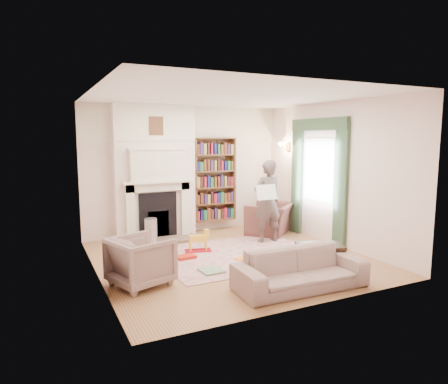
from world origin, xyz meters
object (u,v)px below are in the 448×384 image
armchair_left (141,261)px  bookcase (214,179)px  man_reading (267,201)px  armchair_reading (270,218)px  sofa (300,270)px  paraffin_heater (151,232)px  rocking_horse (198,241)px  coffee_table (320,258)px

armchair_left → bookcase: bearing=-60.0°
bookcase → man_reading: bearing=-70.0°
bookcase → armchair_reading: bookcase is taller
sofa → armchair_left: bearing=153.0°
sofa → paraffin_heater: bearing=114.6°
armchair_reading → armchair_left: 3.85m
man_reading → paraffin_heater: bearing=-17.0°
armchair_reading → sofa: bearing=23.5°
armchair_reading → rocking_horse: armchair_reading is taller
armchair_left → sofa: size_ratio=0.42×
sofa → paraffin_heater: paraffin_heater is taller
paraffin_heater → rocking_horse: size_ratio=1.13×
armchair_left → rocking_horse: bearing=-67.6°
sofa → rocking_horse: size_ratio=3.87×
bookcase → rocking_horse: size_ratio=3.81×
man_reading → rocking_horse: size_ratio=3.45×
paraffin_heater → armchair_reading: bearing=-2.7°
armchair_left → paraffin_heater: bearing=-38.0°
armchair_reading → coffee_table: (-0.69, -2.55, -0.11)m
bookcase → coffee_table: bearing=-85.1°
armchair_reading → rocking_horse: bearing=-23.0°
sofa → coffee_table: (0.69, 0.43, -0.05)m
rocking_horse → armchair_left: bearing=-124.0°
bookcase → armchair_reading: (0.98, -0.85, -0.84)m
armchair_reading → coffee_table: 2.64m
paraffin_heater → sofa: bearing=-67.4°
sofa → paraffin_heater: size_ratio=3.42×
armchair_left → rocking_horse: armchair_left is taller
coffee_table → bookcase: bearing=117.5°
rocking_horse → man_reading: bearing=17.6°
armchair_reading → rocking_horse: 2.11m
rocking_horse → coffee_table: bearing=-40.2°
paraffin_heater → rocking_horse: paraffin_heater is taller
sofa → armchair_reading: bearing=67.2°
man_reading → bookcase: bearing=-68.9°
man_reading → armchair_left: bearing=24.8°
paraffin_heater → bookcase: bearing=23.2°
armchair_left → coffee_table: size_ratio=1.13×
coffee_table → rocking_horse: bearing=147.6°
bookcase → sofa: (-0.40, -3.82, -0.90)m
bookcase → sofa: 3.95m
sofa → rocking_horse: bearing=107.2°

